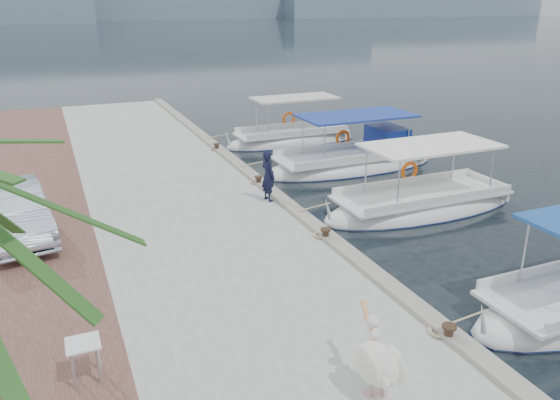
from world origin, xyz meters
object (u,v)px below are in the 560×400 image
(fishing_caique_d, at_px, (352,164))
(parked_car, at_px, (13,211))
(fisherman, at_px, (268,176))
(fishing_caique_e, at_px, (291,141))
(fishing_caique_c, at_px, (421,207))
(pelican, at_px, (378,361))

(fishing_caique_d, bearing_deg, parked_car, -164.58)
(fisherman, bearing_deg, parked_car, 80.32)
(fishing_caique_d, distance_m, fishing_caique_e, 4.84)
(fishing_caique_d, distance_m, parked_car, 13.02)
(fishing_caique_d, height_order, fisherman, fishing_caique_d)
(fishing_caique_c, xyz_separation_m, fisherman, (-4.79, 1.61, 1.20))
(fishing_caique_c, relative_size, fishing_caique_e, 1.08)
(fishing_caique_e, xyz_separation_m, parked_car, (-11.89, -8.25, 1.09))
(fishing_caique_d, bearing_deg, pelican, -118.74)
(fishing_caique_c, xyz_separation_m, pelican, (-6.60, -7.60, 1.01))
(pelican, bearing_deg, fishing_caique_d, 61.26)
(fishing_caique_e, distance_m, fisherman, 9.52)
(fishing_caique_e, xyz_separation_m, fisherman, (-4.54, -8.28, 1.20))
(fishing_caique_c, bearing_deg, fishing_caique_e, 91.45)
(fishing_caique_e, distance_m, pelican, 18.64)
(fishing_caique_c, xyz_separation_m, parked_car, (-12.14, 1.65, 1.09))
(fishing_caique_e, height_order, pelican, fishing_caique_e)
(pelican, xyz_separation_m, fisherman, (1.81, 9.21, 0.19))
(parked_car, bearing_deg, fishing_caique_e, 25.61)
(fishing_caique_c, xyz_separation_m, fishing_caique_e, (-0.25, 9.90, 0.00))
(parked_car, bearing_deg, pelican, -68.18)
(fishing_caique_d, distance_m, pelican, 14.52)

